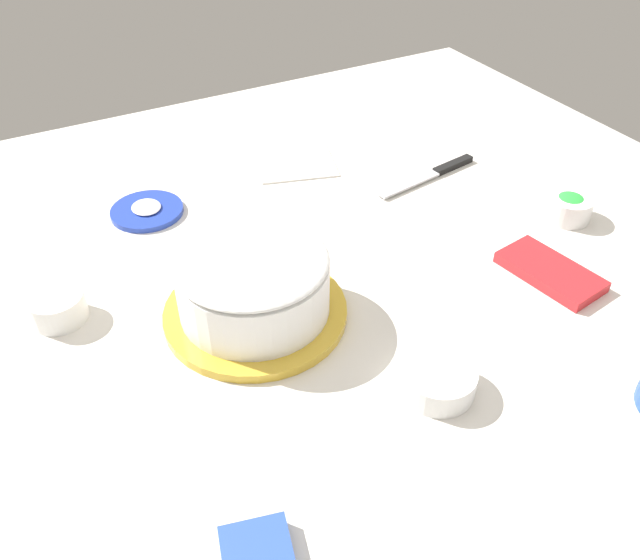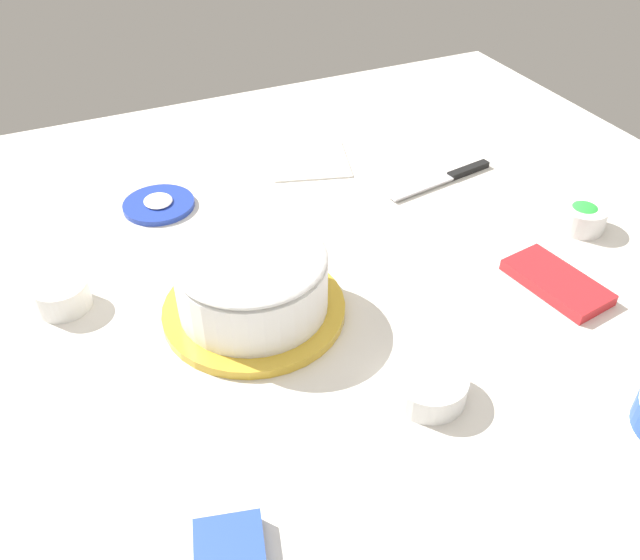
# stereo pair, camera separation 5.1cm
# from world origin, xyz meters

# --- Properties ---
(ground_plane) EXTENTS (1.54, 1.54, 0.00)m
(ground_plane) POSITION_xyz_m (0.00, 0.00, 0.00)
(ground_plane) COLOR silver
(frosted_cake) EXTENTS (0.26, 0.26, 0.11)m
(frosted_cake) POSITION_xyz_m (0.02, 0.15, 0.05)
(frosted_cake) COLOR gold
(frosted_cake) RESTS_ON ground_plane
(frosting_tub_lid) EXTENTS (0.13, 0.13, 0.02)m
(frosting_tub_lid) POSITION_xyz_m (0.35, 0.21, 0.01)
(frosting_tub_lid) COLOR #233DAD
(frosting_tub_lid) RESTS_ON ground_plane
(spreading_knife) EXTENTS (0.06, 0.24, 0.01)m
(spreading_knife) POSITION_xyz_m (0.22, -0.31, 0.01)
(spreading_knife) COLOR silver
(spreading_knife) RESTS_ON ground_plane
(sprinkle_bowl_blue) EXTENTS (0.10, 0.10, 0.04)m
(sprinkle_bowl_blue) POSITION_xyz_m (-0.22, 0.01, 0.02)
(sprinkle_bowl_blue) COLOR white
(sprinkle_bowl_blue) RESTS_ON ground_plane
(sprinkle_bowl_green) EXTENTS (0.08, 0.08, 0.04)m
(sprinkle_bowl_green) POSITION_xyz_m (-0.01, -0.43, 0.02)
(sprinkle_bowl_green) COLOR white
(sprinkle_bowl_green) RESTS_ON ground_plane
(sprinkle_bowl_orange) EXTENTS (0.08, 0.08, 0.04)m
(sprinkle_bowl_orange) POSITION_xyz_m (0.14, 0.40, 0.02)
(sprinkle_bowl_orange) COLOR white
(sprinkle_bowl_orange) RESTS_ON ground_plane
(candy_box_lower) EXTENTS (0.17, 0.10, 0.02)m
(candy_box_lower) POSITION_xyz_m (-0.12, -0.28, 0.01)
(candy_box_lower) COLOR red
(candy_box_lower) RESTS_ON ground_plane
(paper_napkin) EXTENTS (0.19, 0.19, 0.01)m
(paper_napkin) POSITION_xyz_m (0.39, -0.10, 0.00)
(paper_napkin) COLOR white
(paper_napkin) RESTS_ON ground_plane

